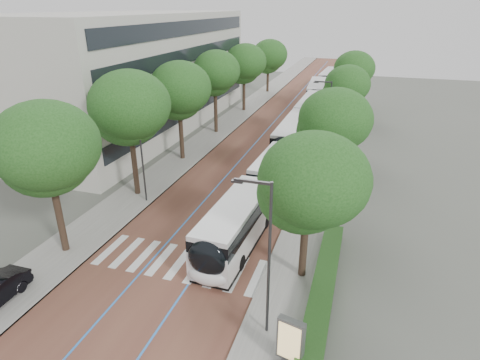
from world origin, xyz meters
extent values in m
plane|color=#51544C|center=(0.00, 0.00, 0.00)|extent=(160.00, 160.00, 0.00)
cube|color=brown|center=(0.00, 40.00, 0.01)|extent=(11.00, 140.00, 0.02)
cube|color=gray|center=(-7.50, 40.00, 0.06)|extent=(4.00, 140.00, 0.12)
cube|color=gray|center=(7.50, 40.00, 0.06)|extent=(4.00, 140.00, 0.12)
cube|color=gray|center=(-5.60, 40.00, 0.06)|extent=(0.20, 140.00, 0.14)
cube|color=gray|center=(5.60, 40.00, 0.06)|extent=(0.20, 140.00, 0.14)
cube|color=silver|center=(-4.80, 1.00, 0.03)|extent=(0.55, 3.60, 0.01)
cube|color=silver|center=(-3.55, 1.00, 0.03)|extent=(0.55, 3.60, 0.01)
cube|color=silver|center=(-2.30, 1.00, 0.03)|extent=(0.55, 3.60, 0.01)
cube|color=silver|center=(-1.05, 1.00, 0.03)|extent=(0.55, 3.60, 0.01)
cube|color=silver|center=(0.20, 1.00, 0.03)|extent=(0.55, 3.60, 0.01)
cube|color=silver|center=(1.45, 1.00, 0.03)|extent=(0.55, 3.60, 0.01)
cube|color=silver|center=(2.70, 1.00, 0.03)|extent=(0.55, 3.60, 0.01)
cube|color=silver|center=(3.95, 1.00, 0.03)|extent=(0.55, 3.60, 0.01)
cube|color=silver|center=(5.20, 1.00, 0.03)|extent=(0.55, 3.60, 0.01)
cube|color=blue|center=(-1.60, 40.00, 0.02)|extent=(0.12, 126.00, 0.01)
cube|color=blue|center=(1.60, 40.00, 0.02)|extent=(0.12, 126.00, 0.01)
cube|color=#B0AFA3|center=(-19.50, 28.00, 7.00)|extent=(18.00, 40.00, 14.00)
cube|color=black|center=(-10.45, 28.00, 3.00)|extent=(0.12, 38.00, 1.60)
cube|color=black|center=(-10.45, 28.00, 6.20)|extent=(0.12, 38.00, 1.60)
cube|color=black|center=(-10.45, 28.00, 9.40)|extent=(0.12, 38.00, 1.60)
cube|color=black|center=(-10.45, 28.00, 12.40)|extent=(0.12, 38.00, 1.60)
cube|color=#1B4417|center=(9.10, 0.00, 0.52)|extent=(1.20, 14.00, 0.80)
cylinder|color=#303032|center=(6.80, -3.00, 4.12)|extent=(0.14, 0.14, 8.00)
cube|color=#303032|center=(6.00, -3.00, 8.02)|extent=(1.70, 0.12, 0.12)
cube|color=#303032|center=(5.30, -3.00, 7.94)|extent=(0.50, 0.20, 0.10)
cylinder|color=#303032|center=(6.80, 22.00, 4.12)|extent=(0.14, 0.14, 8.00)
cube|color=#303032|center=(6.00, 22.00, 8.02)|extent=(1.70, 0.12, 0.12)
cube|color=#303032|center=(5.30, 22.00, 7.94)|extent=(0.50, 0.20, 0.10)
cylinder|color=#303032|center=(-6.10, 8.00, 4.12)|extent=(0.14, 0.14, 8.00)
cylinder|color=black|center=(-7.50, 0.00, 2.41)|extent=(0.44, 0.44, 4.82)
ellipsoid|color=#1B4516|center=(-7.50, 0.00, 6.79)|extent=(6.16, 6.16, 5.24)
cylinder|color=black|center=(-7.50, 9.00, 2.54)|extent=(0.44, 0.44, 5.09)
ellipsoid|color=#1B4516|center=(-7.50, 9.00, 7.17)|extent=(6.33, 6.33, 5.38)
cylinder|color=black|center=(-7.50, 18.00, 2.43)|extent=(0.44, 0.44, 4.86)
ellipsoid|color=#1B4516|center=(-7.50, 18.00, 6.85)|extent=(6.08, 6.08, 5.17)
cylinder|color=black|center=(-7.50, 28.00, 2.52)|extent=(0.44, 0.44, 5.03)
ellipsoid|color=#1B4516|center=(-7.50, 28.00, 7.09)|extent=(5.64, 5.64, 4.79)
cylinder|color=black|center=(-7.50, 40.00, 2.37)|extent=(0.44, 0.44, 4.74)
ellipsoid|color=#1B4516|center=(-7.50, 40.00, 6.67)|extent=(6.07, 6.07, 5.16)
cylinder|color=black|center=(-7.50, 55.00, 2.16)|extent=(0.44, 0.44, 4.32)
ellipsoid|color=#1B4516|center=(-7.50, 55.00, 6.08)|extent=(6.32, 6.32, 5.37)
cylinder|color=black|center=(7.70, 2.00, 2.06)|extent=(0.44, 0.44, 4.12)
ellipsoid|color=#1B4516|center=(7.70, 2.00, 5.81)|extent=(5.99, 5.99, 5.09)
cylinder|color=black|center=(7.70, 14.00, 2.12)|extent=(0.44, 0.44, 4.23)
ellipsoid|color=#1B4516|center=(7.70, 14.00, 5.97)|extent=(5.85, 5.85, 4.97)
cylinder|color=black|center=(7.70, 28.00, 2.23)|extent=(0.44, 0.44, 4.46)
ellipsoid|color=#1B4516|center=(7.70, 28.00, 6.29)|extent=(4.93, 4.93, 4.19)
cylinder|color=black|center=(7.70, 44.00, 2.07)|extent=(0.44, 0.44, 4.14)
ellipsoid|color=#1B4516|center=(7.70, 44.00, 5.83)|extent=(5.87, 5.87, 4.99)
cylinder|color=black|center=(3.21, 8.93, 1.77)|extent=(2.34, 0.99, 2.30)
cube|color=silver|center=(3.00, 3.81, 1.26)|extent=(2.89, 9.46, 1.82)
cube|color=black|center=(3.00, 3.81, 2.40)|extent=(2.92, 9.27, 0.97)
cube|color=silver|center=(3.00, 3.81, 3.04)|extent=(2.83, 9.27, 0.31)
cube|color=black|center=(3.00, 3.81, 0.17)|extent=(2.82, 9.08, 0.35)
cube|color=silver|center=(3.39, 13.25, 1.26)|extent=(2.82, 7.84, 1.82)
cube|color=black|center=(3.39, 13.25, 2.40)|extent=(2.85, 7.68, 0.97)
cube|color=silver|center=(3.39, 13.25, 3.04)|extent=(2.76, 7.68, 0.31)
cube|color=black|center=(3.39, 13.25, 0.17)|extent=(2.76, 7.53, 0.35)
ellipsoid|color=black|center=(2.81, -0.72, 2.00)|extent=(2.39, 1.20, 2.28)
ellipsoid|color=silver|center=(2.81, -0.77, 0.86)|extent=(2.39, 1.10, 1.14)
cylinder|color=black|center=(1.78, 1.58, 0.50)|extent=(0.34, 1.01, 1.00)
cylinder|color=black|center=(4.04, 1.48, 0.50)|extent=(0.34, 1.01, 1.00)
cylinder|color=black|center=(2.34, 14.96, 0.50)|extent=(0.34, 1.01, 1.00)
cylinder|color=black|center=(4.59, 14.87, 0.50)|extent=(0.34, 1.01, 1.00)
cylinder|color=black|center=(2.00, 6.93, 0.50)|extent=(0.34, 1.01, 1.00)
cylinder|color=black|center=(4.26, 6.84, 0.50)|extent=(0.34, 1.01, 1.00)
cube|color=silver|center=(2.90, 24.68, 1.26)|extent=(2.59, 12.02, 1.82)
cube|color=black|center=(2.90, 24.68, 2.40)|extent=(2.62, 11.78, 0.97)
cube|color=silver|center=(2.90, 24.68, 3.04)|extent=(2.53, 11.78, 0.31)
cube|color=black|center=(2.90, 24.68, 0.17)|extent=(2.53, 11.54, 0.35)
ellipsoid|color=black|center=(2.86, 18.83, 2.00)|extent=(2.36, 1.12, 2.28)
ellipsoid|color=silver|center=(2.86, 18.78, 0.86)|extent=(2.36, 1.02, 1.14)
cylinder|color=black|center=(1.75, 21.09, 0.50)|extent=(0.31, 1.00, 1.00)
cylinder|color=black|center=(4.01, 21.08, 0.50)|extent=(0.31, 1.00, 1.00)
cylinder|color=black|center=(1.80, 28.49, 0.50)|extent=(0.31, 1.00, 1.00)
cylinder|color=black|center=(4.06, 28.48, 0.50)|extent=(0.31, 1.00, 1.00)
cube|color=silver|center=(2.95, 36.78, 1.26)|extent=(2.67, 12.03, 1.82)
cube|color=black|center=(2.95, 36.78, 2.40)|extent=(2.71, 11.80, 0.97)
cube|color=silver|center=(2.95, 36.78, 3.04)|extent=(2.62, 11.79, 0.31)
cube|color=black|center=(2.95, 36.78, 0.17)|extent=(2.61, 11.55, 0.35)
ellipsoid|color=black|center=(2.87, 30.93, 2.00)|extent=(2.37, 1.13, 2.28)
ellipsoid|color=silver|center=(2.87, 30.88, 0.86)|extent=(2.36, 1.03, 1.14)
cylinder|color=black|center=(1.77, 33.20, 0.50)|extent=(0.31, 1.00, 1.00)
cylinder|color=black|center=(4.03, 33.16, 0.50)|extent=(0.31, 1.00, 1.00)
cylinder|color=black|center=(1.88, 40.60, 0.50)|extent=(0.31, 1.00, 1.00)
cylinder|color=black|center=(4.14, 40.56, 0.50)|extent=(0.31, 1.00, 1.00)
cube|color=silver|center=(2.17, 49.54, 1.26)|extent=(3.28, 12.14, 1.82)
cube|color=black|center=(2.17, 49.54, 2.40)|extent=(3.30, 11.90, 0.97)
cube|color=silver|center=(2.17, 49.54, 3.04)|extent=(3.21, 11.89, 0.31)
cube|color=black|center=(2.17, 49.54, 0.17)|extent=(3.20, 11.66, 0.35)
ellipsoid|color=black|center=(2.56, 43.71, 2.00)|extent=(2.42, 1.25, 2.28)
ellipsoid|color=silver|center=(2.56, 43.66, 0.86)|extent=(2.41, 1.15, 1.14)
cylinder|color=black|center=(1.28, 45.88, 0.50)|extent=(0.36, 1.02, 1.00)
cylinder|color=black|center=(3.54, 46.02, 0.50)|extent=(0.36, 1.02, 1.00)
cylinder|color=black|center=(0.80, 53.26, 0.50)|extent=(0.36, 1.02, 1.00)
cylinder|color=black|center=(3.05, 53.41, 0.50)|extent=(0.36, 1.02, 1.00)
cube|color=silver|center=(2.82, 63.06, 1.26)|extent=(3.03, 12.10, 1.82)
cube|color=black|center=(2.82, 63.06, 2.40)|extent=(3.06, 11.86, 0.97)
cube|color=silver|center=(2.82, 63.06, 3.04)|extent=(2.97, 11.86, 0.31)
cube|color=black|center=(2.82, 63.06, 0.17)|extent=(2.96, 11.62, 0.35)
ellipsoid|color=black|center=(2.57, 57.21, 2.00)|extent=(2.40, 1.20, 2.28)
ellipsoid|color=silver|center=(2.56, 57.16, 0.86)|extent=(2.39, 1.10, 1.14)
cylinder|color=black|center=(1.54, 59.51, 0.50)|extent=(0.34, 1.01, 1.00)
cylinder|color=black|center=(3.79, 59.41, 0.50)|extent=(0.34, 1.01, 1.00)
cylinder|color=black|center=(1.86, 66.90, 0.50)|extent=(0.34, 1.01, 1.00)
cylinder|color=black|center=(4.12, 66.80, 0.50)|extent=(0.34, 1.01, 1.00)
cube|color=#59595B|center=(8.25, -4.70, 1.57)|extent=(1.26, 0.61, 2.15)
cube|color=#E9C67B|center=(8.21, -4.88, 1.57)|extent=(1.01, 0.26, 1.87)
camera|label=1|loc=(10.08, -17.81, 14.81)|focal=30.00mm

